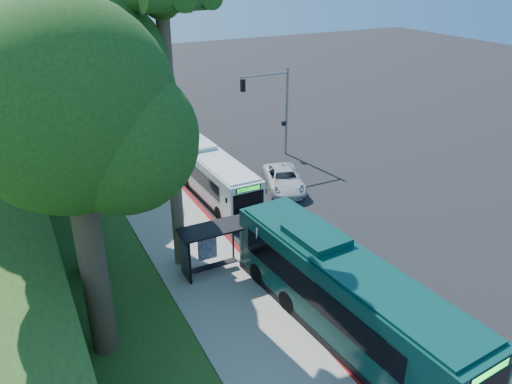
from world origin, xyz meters
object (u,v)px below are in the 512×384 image
white_bus (211,173)px  pickup (284,179)px  teal_bus (344,294)px  bus_shelter (206,241)px

white_bus → pickup: size_ratio=2.09×
white_bus → teal_bus: teal_bus is taller
teal_bus → pickup: teal_bus is taller
bus_shelter → teal_bus: 7.49m
bus_shelter → pickup: bearing=39.4°
white_bus → teal_bus: (-0.28, -15.07, 0.33)m
teal_bus → pickup: (5.05, 13.64, -1.17)m
bus_shelter → white_bus: size_ratio=0.30×
bus_shelter → pickup: bus_shelter is taller
white_bus → pickup: white_bus is taller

